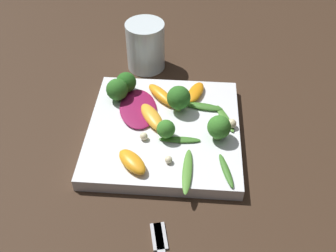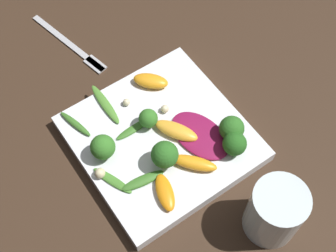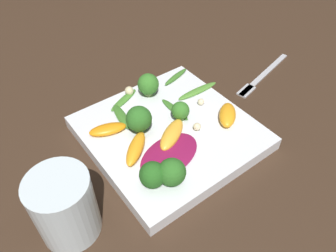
# 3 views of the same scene
# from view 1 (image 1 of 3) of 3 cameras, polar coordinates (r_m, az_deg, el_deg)

# --- Properties ---
(ground_plane) EXTENTS (2.40, 2.40, 0.00)m
(ground_plane) POSITION_cam_1_polar(r_m,az_deg,el_deg) (0.70, -0.58, -1.39)
(ground_plane) COLOR #382619
(plate) EXTENTS (0.26, 0.26, 0.02)m
(plate) POSITION_cam_1_polar(r_m,az_deg,el_deg) (0.69, -0.59, -0.70)
(plate) COLOR white
(plate) RESTS_ON ground_plane
(drinking_glass) EXTENTS (0.08, 0.08, 0.10)m
(drinking_glass) POSITION_cam_1_polar(r_m,az_deg,el_deg) (0.83, -3.27, 11.52)
(drinking_glass) COLOR silver
(drinking_glass) RESTS_ON ground_plane
(radicchio_leaf_0) EXTENTS (0.12, 0.09, 0.01)m
(radicchio_leaf_0) POSITION_cam_1_polar(r_m,az_deg,el_deg) (0.71, -4.37, 2.58)
(radicchio_leaf_0) COLOR maroon
(radicchio_leaf_0) RESTS_ON plate
(orange_segment_0) EXTENTS (0.06, 0.06, 0.02)m
(orange_segment_0) POSITION_cam_1_polar(r_m,az_deg,el_deg) (0.62, -5.22, -5.18)
(orange_segment_0) COLOR orange
(orange_segment_0) RESTS_ON plate
(orange_segment_1) EXTENTS (0.07, 0.06, 0.02)m
(orange_segment_1) POSITION_cam_1_polar(r_m,az_deg,el_deg) (0.73, -1.05, 4.57)
(orange_segment_1) COLOR orange
(orange_segment_1) RESTS_ON plate
(orange_segment_2) EXTENTS (0.07, 0.04, 0.01)m
(orange_segment_2) POSITION_cam_1_polar(r_m,az_deg,el_deg) (0.74, 4.00, 4.91)
(orange_segment_2) COLOR orange
(orange_segment_2) RESTS_ON plate
(orange_segment_3) EXTENTS (0.08, 0.06, 0.02)m
(orange_segment_3) POSITION_cam_1_polar(r_m,az_deg,el_deg) (0.69, -2.33, 1.33)
(orange_segment_3) COLOR #FCAD33
(orange_segment_3) RESTS_ON plate
(broccoli_floret_0) EXTENTS (0.03, 0.03, 0.04)m
(broccoli_floret_0) POSITION_cam_1_polar(r_m,az_deg,el_deg) (0.65, -0.30, -0.50)
(broccoli_floret_0) COLOR #84AD5B
(broccoli_floret_0) RESTS_ON plate
(broccoli_floret_1) EXTENTS (0.04, 0.04, 0.05)m
(broccoli_floret_1) POSITION_cam_1_polar(r_m,az_deg,el_deg) (0.70, 1.57, 4.09)
(broccoli_floret_1) COLOR #7A9E51
(broccoli_floret_1) RESTS_ON plate
(broccoli_floret_2) EXTENTS (0.04, 0.04, 0.04)m
(broccoli_floret_2) POSITION_cam_1_polar(r_m,az_deg,el_deg) (0.65, 7.41, -0.21)
(broccoli_floret_2) COLOR #84AD5B
(broccoli_floret_2) RESTS_ON plate
(broccoli_floret_3) EXTENTS (0.04, 0.04, 0.04)m
(broccoli_floret_3) POSITION_cam_1_polar(r_m,az_deg,el_deg) (0.74, -6.09, 6.29)
(broccoli_floret_3) COLOR #7A9E51
(broccoli_floret_3) RESTS_ON plate
(broccoli_floret_4) EXTENTS (0.04, 0.04, 0.04)m
(broccoli_floret_4) POSITION_cam_1_polar(r_m,az_deg,el_deg) (0.73, -7.39, 5.25)
(broccoli_floret_4) COLOR #7A9E51
(broccoli_floret_4) RESTS_ON plate
(arugula_sprig_0) EXTENTS (0.02, 0.07, 0.01)m
(arugula_sprig_0) POSITION_cam_1_polar(r_m,az_deg,el_deg) (0.66, 1.71, -2.00)
(arugula_sprig_0) COLOR #3D7528
(arugula_sprig_0) RESTS_ON plate
(arugula_sprig_1) EXTENTS (0.07, 0.03, 0.01)m
(arugula_sprig_1) POSITION_cam_1_polar(r_m,az_deg,el_deg) (0.62, 8.42, -6.40)
(arugula_sprig_1) COLOR #3D7528
(arugula_sprig_1) RESTS_ON plate
(arugula_sprig_2) EXTENTS (0.03, 0.07, 0.01)m
(arugula_sprig_2) POSITION_cam_1_polar(r_m,az_deg,el_deg) (0.72, 5.21, 2.82)
(arugula_sprig_2) COLOR #3D7528
(arugula_sprig_2) RESTS_ON plate
(arugula_sprig_3) EXTENTS (0.09, 0.02, 0.01)m
(arugula_sprig_3) POSITION_cam_1_polar(r_m,az_deg,el_deg) (0.61, 2.82, -6.55)
(arugula_sprig_3) COLOR #518E33
(arugula_sprig_3) RESTS_ON plate
(arugula_sprig_4) EXTENTS (0.07, 0.04, 0.00)m
(arugula_sprig_4) POSITION_cam_1_polar(r_m,az_deg,el_deg) (0.70, 8.27, 1.10)
(arugula_sprig_4) COLOR #47842D
(arugula_sprig_4) RESTS_ON plate
(macadamia_nut_0) EXTENTS (0.01, 0.01, 0.01)m
(macadamia_nut_0) POSITION_cam_1_polar(r_m,az_deg,el_deg) (0.66, -3.55, -1.50)
(macadamia_nut_0) COLOR beige
(macadamia_nut_0) RESTS_ON plate
(macadamia_nut_1) EXTENTS (0.02, 0.02, 0.02)m
(macadamia_nut_1) POSITION_cam_1_polar(r_m,az_deg,el_deg) (0.69, 9.22, 0.34)
(macadamia_nut_1) COLOR beige
(macadamia_nut_1) RESTS_ON plate
(macadamia_nut_2) EXTENTS (0.01, 0.01, 0.01)m
(macadamia_nut_2) POSITION_cam_1_polar(r_m,az_deg,el_deg) (0.62, 0.07, -4.91)
(macadamia_nut_2) COLOR beige
(macadamia_nut_2) RESTS_ON plate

